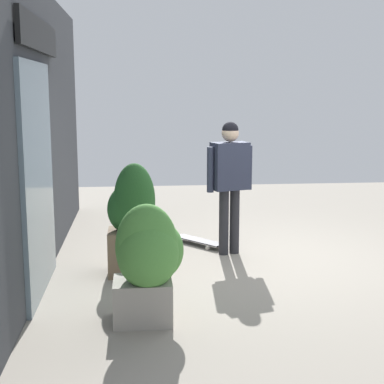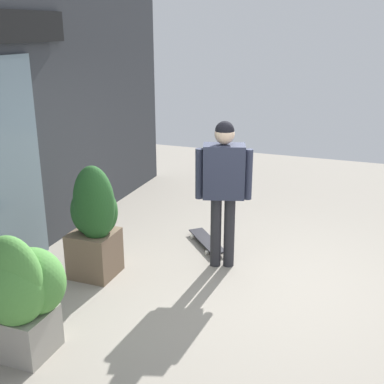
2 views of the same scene
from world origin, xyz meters
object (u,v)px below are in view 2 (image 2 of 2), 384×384
Objects in this scene: skateboard at (207,241)px; planter_box_right at (20,291)px; planter_box_left at (94,219)px; skateboarder at (224,179)px.

planter_box_right is (-2.72, 0.77, 0.56)m from skateboard.
skateboard is 2.88m from planter_box_right.
skateboard is 0.56× the size of planter_box_left.
skateboarder is 2.55m from planter_box_right.
planter_box_right is (-2.24, 1.13, -0.48)m from skateboarder.
planter_box_left is at bearing 102.30° from skateboarder.
skateboarder is at bearing 175.38° from skateboard.
planter_box_left is (-0.74, 1.30, -0.40)m from skateboarder.
skateboarder is 1.20m from skateboard.
skateboard is at bearing -37.55° from planter_box_left.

